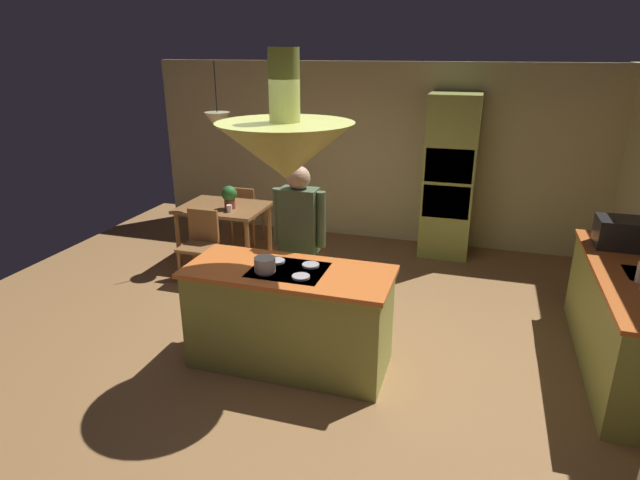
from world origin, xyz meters
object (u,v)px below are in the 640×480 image
at_px(cup_on_table, 229,208).
at_px(cooking_pot_on_cooktop, 265,265).
at_px(person_at_island, 299,239).
at_px(potted_plant_on_table, 229,196).
at_px(chair_by_back_wall, 245,211).
at_px(dining_table, 224,214).
at_px(oven_tower, 449,177).
at_px(microwave_on_counter, 622,233).
at_px(chair_facing_island, 200,240).
at_px(kitchen_island, 289,317).

xyz_separation_m(cup_on_table, cooking_pot_on_cooktop, (1.34, -2.02, 0.20)).
distance_m(person_at_island, potted_plant_on_table, 1.99).
bearing_deg(chair_by_back_wall, dining_table, 90.00).
xyz_separation_m(person_at_island, potted_plant_on_table, (-1.44, 1.37, -0.04)).
xyz_separation_m(dining_table, cooking_pot_on_cooktop, (1.54, -2.23, 0.35)).
bearing_deg(chair_by_back_wall, person_at_island, 126.98).
xyz_separation_m(oven_tower, dining_table, (-2.80, -1.14, -0.43)).
bearing_deg(cup_on_table, cooking_pot_on_cooktop, -56.37).
relative_size(dining_table, person_at_island, 0.66).
bearing_deg(microwave_on_counter, cooking_pot_on_cooktop, -152.12).
bearing_deg(dining_table, potted_plant_on_table, -28.20).
height_order(potted_plant_on_table, cup_on_table, potted_plant_on_table).
bearing_deg(cooking_pot_on_cooktop, microwave_on_counter, 27.88).
bearing_deg(chair_by_back_wall, potted_plant_on_table, 100.77).
height_order(cup_on_table, microwave_on_counter, microwave_on_counter).
bearing_deg(cooking_pot_on_cooktop, dining_table, 124.63).
height_order(cup_on_table, cooking_pot_on_cooktop, cooking_pot_on_cooktop).
xyz_separation_m(chair_by_back_wall, cooking_pot_on_cooktop, (1.54, -2.87, 0.50)).
bearing_deg(chair_facing_island, microwave_on_counter, 0.01).
bearing_deg(chair_facing_island, cooking_pot_on_cooktop, -45.85).
relative_size(potted_plant_on_table, microwave_on_counter, 0.65).
relative_size(person_at_island, chair_facing_island, 1.94).
distance_m(oven_tower, chair_facing_island, 3.37).
height_order(dining_table, chair_by_back_wall, chair_by_back_wall).
height_order(chair_by_back_wall, cooking_pot_on_cooktop, cooking_pot_on_cooktop).
bearing_deg(oven_tower, chair_facing_island, -147.46).
height_order(oven_tower, chair_by_back_wall, oven_tower).
distance_m(dining_table, person_at_island, 2.16).
bearing_deg(cooking_pot_on_cooktop, person_at_island, 87.65).
bearing_deg(kitchen_island, cup_on_table, 128.51).
bearing_deg(cup_on_table, chair_by_back_wall, 102.98).
height_order(dining_table, cup_on_table, cup_on_table).
distance_m(oven_tower, cooking_pot_on_cooktop, 3.60).
height_order(person_at_island, potted_plant_on_table, person_at_island).
xyz_separation_m(oven_tower, person_at_island, (-1.23, -2.59, -0.12)).
bearing_deg(cooking_pot_on_cooktop, chair_by_back_wall, 118.19).
bearing_deg(cooking_pot_on_cooktop, cup_on_table, 123.63).
distance_m(kitchen_island, cup_on_table, 2.44).
height_order(person_at_island, chair_facing_island, person_at_island).
bearing_deg(dining_table, cooking_pot_on_cooktop, -55.37).
height_order(chair_by_back_wall, potted_plant_on_table, potted_plant_on_table).
relative_size(person_at_island, potted_plant_on_table, 5.63).
xyz_separation_m(kitchen_island, dining_table, (-1.70, 2.10, 0.19)).
relative_size(kitchen_island, cooking_pot_on_cooktop, 10.02).
distance_m(oven_tower, cup_on_table, 2.95).
distance_m(cup_on_table, microwave_on_counter, 4.37).
xyz_separation_m(kitchen_island, cup_on_table, (-1.50, 1.89, 0.34)).
distance_m(kitchen_island, person_at_island, 0.84).
distance_m(potted_plant_on_table, microwave_on_counter, 4.44).
height_order(potted_plant_on_table, microwave_on_counter, microwave_on_counter).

